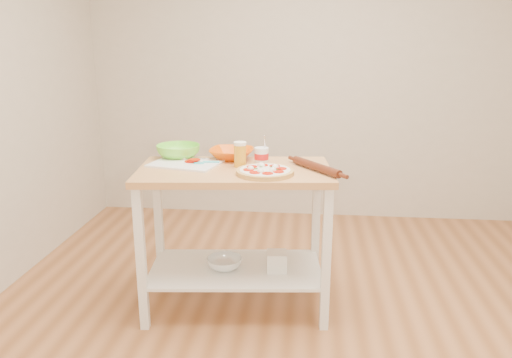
{
  "coord_description": "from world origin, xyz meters",
  "views": [
    {
      "loc": [
        0.01,
        -2.36,
        1.63
      ],
      "look_at": [
        -0.29,
        0.5,
        0.83
      ],
      "focal_mm": 35.0,
      "sensor_mm": 36.0,
      "label": 1
    }
  ],
  "objects_px": {
    "prep_island": "(235,209)",
    "knife": "(179,157)",
    "rolling_pin": "(316,167)",
    "beer_pint": "(240,154)",
    "green_bowl": "(178,151)",
    "spatula": "(206,162)",
    "orange_bowl": "(232,154)",
    "shelf_bin": "(277,261)",
    "pizza": "(265,171)",
    "shelf_glass_bowl": "(225,263)",
    "yogurt_tub": "(261,156)",
    "cutting_board": "(186,163)"
  },
  "relations": [
    {
      "from": "prep_island",
      "to": "knife",
      "type": "relative_size",
      "value": 4.39
    },
    {
      "from": "rolling_pin",
      "to": "beer_pint",
      "type": "bearing_deg",
      "value": 172.81
    },
    {
      "from": "green_bowl",
      "to": "knife",
      "type": "bearing_deg",
      "value": -68.15
    },
    {
      "from": "spatula",
      "to": "orange_bowl",
      "type": "height_order",
      "value": "orange_bowl"
    },
    {
      "from": "shelf_bin",
      "to": "prep_island",
      "type": "bearing_deg",
      "value": 177.57
    },
    {
      "from": "prep_island",
      "to": "spatula",
      "type": "height_order",
      "value": "spatula"
    },
    {
      "from": "spatula",
      "to": "rolling_pin",
      "type": "relative_size",
      "value": 0.37
    },
    {
      "from": "green_bowl",
      "to": "rolling_pin",
      "type": "bearing_deg",
      "value": -15.41
    },
    {
      "from": "green_bowl",
      "to": "pizza",
      "type": "bearing_deg",
      "value": -29.77
    },
    {
      "from": "shelf_glass_bowl",
      "to": "rolling_pin",
      "type": "bearing_deg",
      "value": -0.07
    },
    {
      "from": "yogurt_tub",
      "to": "shelf_glass_bowl",
      "type": "distance_m",
      "value": 0.7
    },
    {
      "from": "orange_bowl",
      "to": "yogurt_tub",
      "type": "height_order",
      "value": "yogurt_tub"
    },
    {
      "from": "rolling_pin",
      "to": "green_bowl",
      "type": "bearing_deg",
      "value": 164.59
    },
    {
      "from": "shelf_bin",
      "to": "knife",
      "type": "bearing_deg",
      "value": 162.47
    },
    {
      "from": "green_bowl",
      "to": "cutting_board",
      "type": "bearing_deg",
      "value": -60.7
    },
    {
      "from": "shelf_bin",
      "to": "orange_bowl",
      "type": "bearing_deg",
      "value": 141.67
    },
    {
      "from": "knife",
      "to": "rolling_pin",
      "type": "height_order",
      "value": "rolling_pin"
    },
    {
      "from": "knife",
      "to": "orange_bowl",
      "type": "xyz_separation_m",
      "value": [
        0.33,
        0.04,
        0.02
      ]
    },
    {
      "from": "pizza",
      "to": "green_bowl",
      "type": "relative_size",
      "value": 1.19
    },
    {
      "from": "orange_bowl",
      "to": "rolling_pin",
      "type": "relative_size",
      "value": 0.68
    },
    {
      "from": "prep_island",
      "to": "green_bowl",
      "type": "bearing_deg",
      "value": 150.51
    },
    {
      "from": "orange_bowl",
      "to": "yogurt_tub",
      "type": "xyz_separation_m",
      "value": [
        0.2,
        -0.12,
        0.02
      ]
    },
    {
      "from": "pizza",
      "to": "knife",
      "type": "bearing_deg",
      "value": 152.18
    },
    {
      "from": "prep_island",
      "to": "green_bowl",
      "type": "distance_m",
      "value": 0.54
    },
    {
      "from": "yogurt_tub",
      "to": "beer_pint",
      "type": "bearing_deg",
      "value": -149.58
    },
    {
      "from": "knife",
      "to": "beer_pint",
      "type": "relative_size",
      "value": 1.8
    },
    {
      "from": "cutting_board",
      "to": "beer_pint",
      "type": "relative_size",
      "value": 3.05
    },
    {
      "from": "yogurt_tub",
      "to": "rolling_pin",
      "type": "bearing_deg",
      "value": -21.23
    },
    {
      "from": "prep_island",
      "to": "beer_pint",
      "type": "height_order",
      "value": "beer_pint"
    },
    {
      "from": "prep_island",
      "to": "pizza",
      "type": "distance_m",
      "value": 0.35
    },
    {
      "from": "green_bowl",
      "to": "rolling_pin",
      "type": "height_order",
      "value": "green_bowl"
    },
    {
      "from": "prep_island",
      "to": "shelf_bin",
      "type": "relative_size",
      "value": 9.93
    },
    {
      "from": "spatula",
      "to": "beer_pint",
      "type": "bearing_deg",
      "value": -10.08
    },
    {
      "from": "pizza",
      "to": "yogurt_tub",
      "type": "height_order",
      "value": "yogurt_tub"
    },
    {
      "from": "cutting_board",
      "to": "beer_pint",
      "type": "distance_m",
      "value": 0.35
    },
    {
      "from": "green_bowl",
      "to": "spatula",
      "type": "bearing_deg",
      "value": -37.85
    },
    {
      "from": "rolling_pin",
      "to": "shelf_glass_bowl",
      "type": "height_order",
      "value": "rolling_pin"
    },
    {
      "from": "pizza",
      "to": "rolling_pin",
      "type": "height_order",
      "value": "same"
    },
    {
      "from": "cutting_board",
      "to": "pizza",
      "type": "bearing_deg",
      "value": -6.6
    },
    {
      "from": "pizza",
      "to": "rolling_pin",
      "type": "relative_size",
      "value": 0.8
    },
    {
      "from": "prep_island",
      "to": "shelf_bin",
      "type": "bearing_deg",
      "value": -2.43
    },
    {
      "from": "knife",
      "to": "rolling_pin",
      "type": "distance_m",
      "value": 0.88
    },
    {
      "from": "green_bowl",
      "to": "beer_pint",
      "type": "relative_size",
      "value": 1.83
    },
    {
      "from": "pizza",
      "to": "shelf_bin",
      "type": "distance_m",
      "value": 0.61
    },
    {
      "from": "green_bowl",
      "to": "prep_island",
      "type": "bearing_deg",
      "value": -29.49
    },
    {
      "from": "spatula",
      "to": "orange_bowl",
      "type": "distance_m",
      "value": 0.22
    },
    {
      "from": "spatula",
      "to": "yogurt_tub",
      "type": "distance_m",
      "value": 0.34
    },
    {
      "from": "beer_pint",
      "to": "shelf_glass_bowl",
      "type": "relative_size",
      "value": 0.68
    },
    {
      "from": "spatula",
      "to": "rolling_pin",
      "type": "xyz_separation_m",
      "value": [
        0.66,
        -0.08,
        0.01
      ]
    },
    {
      "from": "prep_island",
      "to": "spatula",
      "type": "distance_m",
      "value": 0.33
    }
  ]
}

